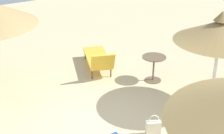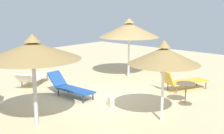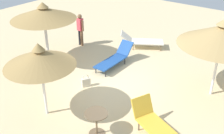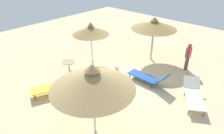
{
  "view_description": "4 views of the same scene",
  "coord_description": "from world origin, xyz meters",
  "views": [
    {
      "loc": [
        5.15,
        -3.44,
        4.29
      ],
      "look_at": [
        -0.48,
        0.46,
        1.15
      ],
      "focal_mm": 54.12,
      "sensor_mm": 36.0,
      "label": 1
    },
    {
      "loc": [
        7.89,
        7.01,
        3.34
      ],
      "look_at": [
        -0.4,
        -0.38,
        1.02
      ],
      "focal_mm": 48.57,
      "sensor_mm": 36.0,
      "label": 2
    },
    {
      "loc": [
        -5.06,
        6.72,
        5.29
      ],
      "look_at": [
        0.15,
        -0.08,
        0.7
      ],
      "focal_mm": 43.59,
      "sensor_mm": 36.0,
      "label": 3
    },
    {
      "loc": [
        -6.53,
        -5.74,
        5.59
      ],
      "look_at": [
        -0.32,
        -0.0,
        0.95
      ],
      "focal_mm": 32.84,
      "sensor_mm": 36.0,
      "label": 4
    }
  ],
  "objects": [
    {
      "name": "lounge_chair_edge",
      "position": [
        -2.56,
        1.41,
        0.38
      ],
      "size": [
        2.09,
        1.37,
        0.86
      ],
      "color": "gold",
      "rests_on": "ground"
    },
    {
      "name": "parasol_umbrella_near_left",
      "position": [
        3.35,
        0.15,
        2.13
      ],
      "size": [
        2.59,
        2.59,
        2.58
      ],
      "color": "#B2B2B7",
      "rests_on": "ground"
    },
    {
      "name": "parasol_umbrella_front",
      "position": [
        -2.98,
        -1.64,
        2.19
      ],
      "size": [
        2.76,
        2.76,
        2.72
      ],
      "color": "white",
      "rests_on": "ground"
    },
    {
      "name": "lounge_chair_near_right",
      "position": [
        1.04,
        -3.49,
        0.37
      ],
      "size": [
        2.05,
        1.65,
        0.73
      ],
      "color": "silver",
      "rests_on": "ground"
    },
    {
      "name": "parasol_umbrella_center",
      "position": [
        0.7,
        2.54,
        1.92
      ],
      "size": [
        2.05,
        2.05,
        2.37
      ],
      "color": "white",
      "rests_on": "ground"
    },
    {
      "name": "person_standing_back",
      "position": [
        3.52,
        -2.01,
        0.85
      ],
      "size": [
        0.44,
        0.23,
        1.53
      ],
      "color": "black",
      "rests_on": "ground"
    },
    {
      "name": "handbag",
      "position": [
        0.79,
        0.63,
        0.18
      ],
      "size": [
        0.27,
        0.34,
        0.49
      ],
      "color": "beige",
      "rests_on": "ground"
    },
    {
      "name": "ground",
      "position": [
        0.0,
        0.0,
        -0.05
      ],
      "size": [
        24.0,
        24.0,
        0.1
      ],
      "primitive_type": "cube",
      "color": "beige"
    },
    {
      "name": "side_table_round",
      "position": [
        -1.14,
        2.31,
        0.5
      ],
      "size": [
        0.66,
        0.66,
        0.72
      ],
      "color": "brown",
      "rests_on": "ground"
    },
    {
      "name": "lounge_chair_far_left",
      "position": [
        0.92,
        -1.28,
        0.36
      ],
      "size": [
        0.6,
        2.06,
        0.81
      ],
      "color": "#1E478C",
      "rests_on": "ground"
    }
  ]
}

